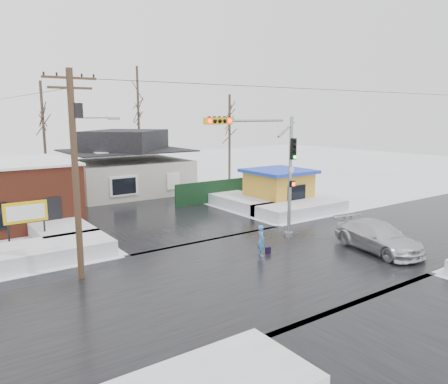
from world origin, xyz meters
TOP-DOWN VIEW (x-y plane):
  - ground at (0.00, 0.00)m, footprint 120.00×120.00m
  - road_ns at (0.00, 0.00)m, footprint 10.00×120.00m
  - road_ew at (0.00, 0.00)m, footprint 120.00×10.00m
  - snowbank_nw at (-9.00, 7.00)m, footprint 7.00×3.00m
  - snowbank_ne at (9.00, 7.00)m, footprint 7.00×3.00m
  - snowbank_nside_w at (-7.00, 12.00)m, footprint 3.00×8.00m
  - snowbank_nside_e at (7.00, 12.00)m, footprint 3.00×8.00m
  - traffic_signal at (2.43, 2.97)m, footprint 6.05×0.68m
  - utility_pole at (-7.93, 3.50)m, footprint 3.15×0.44m
  - marquee_sign at (-9.00, 9.49)m, footprint 2.20×0.21m
  - house at (2.00, 22.00)m, footprint 10.40×8.40m
  - kiosk at (9.50, 9.99)m, footprint 4.60×4.60m
  - fence at (6.50, 14.00)m, footprint 8.00×0.12m
  - tree_far_left at (-4.00, 26.00)m, footprint 3.00×3.00m
  - tree_far_mid at (6.00, 28.00)m, footprint 3.00×3.00m
  - tree_far_right at (12.00, 20.00)m, footprint 3.00×3.00m
  - pedestrian at (0.44, 1.26)m, footprint 0.59×0.69m
  - car at (6.01, -1.64)m, footprint 2.96×5.50m
  - shopping_bag at (0.94, 1.30)m, footprint 0.30×0.18m

SIDE VIEW (x-z plane):
  - ground at x=0.00m, z-range 0.00..0.00m
  - road_ns at x=0.00m, z-range 0.00..0.02m
  - road_ew at x=0.00m, z-range 0.00..0.02m
  - shopping_bag at x=0.94m, z-range 0.00..0.35m
  - snowbank_nw at x=-9.00m, z-range 0.00..0.80m
  - snowbank_ne at x=9.00m, z-range 0.00..0.80m
  - snowbank_nside_w at x=-7.00m, z-range 0.00..0.80m
  - snowbank_nside_e at x=7.00m, z-range 0.00..0.80m
  - car at x=6.01m, z-range 0.00..1.52m
  - pedestrian at x=0.44m, z-range 0.00..1.60m
  - fence at x=6.50m, z-range 0.00..1.80m
  - kiosk at x=9.50m, z-range 0.03..2.90m
  - marquee_sign at x=-9.00m, z-range 0.65..3.20m
  - house at x=2.00m, z-range -0.26..5.50m
  - traffic_signal at x=2.43m, z-range 1.04..8.04m
  - utility_pole at x=-7.93m, z-range 0.61..9.61m
  - tree_far_right at x=12.00m, z-range 2.66..11.66m
  - tree_far_left at x=-4.00m, z-range 2.95..12.95m
  - tree_far_mid at x=6.00m, z-range 3.54..15.54m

